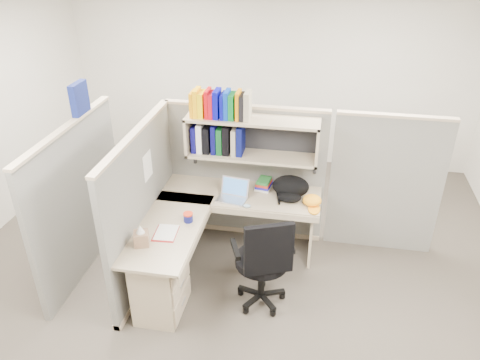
% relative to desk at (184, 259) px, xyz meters
% --- Properties ---
extents(ground, '(6.00, 6.00, 0.00)m').
position_rel_desk_xyz_m(ground, '(0.41, 0.29, -0.44)').
color(ground, '#3B352E').
rests_on(ground, ground).
extents(room_shell, '(6.00, 6.00, 6.00)m').
position_rel_desk_xyz_m(room_shell, '(0.41, 0.29, 1.18)').
color(room_shell, beige).
rests_on(room_shell, ground).
extents(cubicle, '(3.79, 1.84, 1.95)m').
position_rel_desk_xyz_m(cubicle, '(0.04, 0.74, 0.47)').
color(cubicle, slate).
rests_on(cubicle, ground).
extents(desk, '(1.74, 1.75, 0.73)m').
position_rel_desk_xyz_m(desk, '(0.00, 0.00, 0.00)').
color(desk, gray).
rests_on(desk, ground).
extents(laptop, '(0.35, 0.35, 0.22)m').
position_rel_desk_xyz_m(laptop, '(0.34, 0.70, 0.40)').
color(laptop, '#BAB9BE').
rests_on(laptop, desk).
extents(backpack, '(0.42, 0.34, 0.23)m').
position_rel_desk_xyz_m(backpack, '(0.95, 0.85, 0.41)').
color(backpack, black).
rests_on(backpack, desk).
extents(orange_cap, '(0.25, 0.27, 0.11)m').
position_rel_desk_xyz_m(orange_cap, '(1.19, 0.76, 0.34)').
color(orange_cap, orange).
rests_on(orange_cap, desk).
extents(snack_canister, '(0.10, 0.10, 0.09)m').
position_rel_desk_xyz_m(snack_canister, '(-0.00, 0.23, 0.34)').
color(snack_canister, navy).
rests_on(snack_canister, desk).
extents(tissue_box, '(0.17, 0.17, 0.21)m').
position_rel_desk_xyz_m(tissue_box, '(-0.32, -0.22, 0.40)').
color(tissue_box, '#906D52').
rests_on(tissue_box, desk).
extents(mouse, '(0.10, 0.08, 0.03)m').
position_rel_desk_xyz_m(mouse, '(0.52, 0.59, 0.31)').
color(mouse, '#92B7CF').
rests_on(mouse, desk).
extents(paper_cup, '(0.07, 0.07, 0.09)m').
position_rel_desk_xyz_m(paper_cup, '(0.38, 0.99, 0.34)').
color(paper_cup, white).
rests_on(paper_cup, desk).
extents(book_stack, '(0.19, 0.24, 0.11)m').
position_rel_desk_xyz_m(book_stack, '(0.64, 1.02, 0.34)').
color(book_stack, gray).
rests_on(book_stack, desk).
extents(loose_paper, '(0.22, 0.28, 0.00)m').
position_rel_desk_xyz_m(loose_paper, '(-0.16, 0.00, 0.29)').
color(loose_paper, white).
rests_on(loose_paper, desk).
extents(task_chair, '(0.62, 0.58, 1.08)m').
position_rel_desk_xyz_m(task_chair, '(0.79, -0.03, -0.06)').
color(task_chair, black).
rests_on(task_chair, ground).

